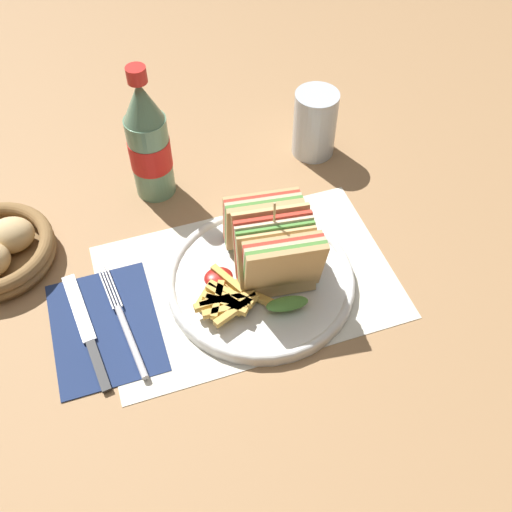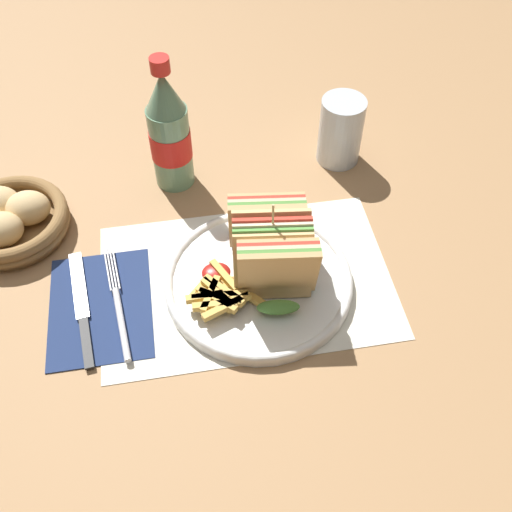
{
  "view_description": "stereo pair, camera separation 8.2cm",
  "coord_description": "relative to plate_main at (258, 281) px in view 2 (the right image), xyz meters",
  "views": [
    {
      "loc": [
        -0.2,
        -0.49,
        0.67
      ],
      "look_at": [
        -0.03,
        0.01,
        0.04
      ],
      "focal_mm": 42.0,
      "sensor_mm": 36.0,
      "label": 1
    },
    {
      "loc": [
        -0.12,
        -0.51,
        0.67
      ],
      "look_at": [
        -0.03,
        0.01,
        0.04
      ],
      "focal_mm": 42.0,
      "sensor_mm": 36.0,
      "label": 2
    }
  ],
  "objects": [
    {
      "name": "fork",
      "position": [
        -0.19,
        -0.02,
        -0.0
      ],
      "size": [
        0.03,
        0.19,
        0.01
      ],
      "rotation": [
        0.0,
        0.0,
        0.12
      ],
      "color": "silver",
      "rests_on": "napkin"
    },
    {
      "name": "ketchup_blob",
      "position": [
        -0.06,
        0.01,
        0.02
      ],
      "size": [
        0.04,
        0.03,
        0.01
      ],
      "color": "maroon",
      "rests_on": "plate_main"
    },
    {
      "name": "napkin",
      "position": [
        -0.22,
        -0.0,
        -0.01
      ],
      "size": [
        0.14,
        0.18,
        0.0
      ],
      "color": "navy",
      "rests_on": "ground_plane"
    },
    {
      "name": "placemat",
      "position": [
        -0.02,
        0.01,
        -0.01
      ],
      "size": [
        0.4,
        0.27,
        0.0
      ],
      "color": "silver",
      "rests_on": "ground_plane"
    },
    {
      "name": "bread_basket",
      "position": [
        -0.34,
        0.16,
        0.01
      ],
      "size": [
        0.17,
        0.17,
        0.06
      ],
      "color": "olive",
      "rests_on": "ground_plane"
    },
    {
      "name": "coke_bottle_near",
      "position": [
        -0.1,
        0.23,
        0.09
      ],
      "size": [
        0.06,
        0.06,
        0.22
      ],
      "color": "slate",
      "rests_on": "ground_plane"
    },
    {
      "name": "club_sandwich",
      "position": [
        0.02,
        0.01,
        0.06
      ],
      "size": [
        0.11,
        0.17,
        0.14
      ],
      "color": "tan",
      "rests_on": "plate_main"
    },
    {
      "name": "glass_near",
      "position": [
        0.18,
        0.24,
        0.05
      ],
      "size": [
        0.07,
        0.07,
        0.11
      ],
      "color": "silver",
      "rests_on": "ground_plane"
    },
    {
      "name": "fries_pile",
      "position": [
        -0.06,
        -0.03,
        0.02
      ],
      "size": [
        0.11,
        0.1,
        0.02
      ],
      "color": "gold",
      "rests_on": "plate_main"
    },
    {
      "name": "plate_main",
      "position": [
        0.0,
        0.0,
        0.0
      ],
      "size": [
        0.26,
        0.26,
        0.02
      ],
      "color": "white",
      "rests_on": "ground_plane"
    },
    {
      "name": "knife",
      "position": [
        -0.24,
        -0.0,
        -0.0
      ],
      "size": [
        0.04,
        0.2,
        0.0
      ],
      "rotation": [
        0.0,
        0.0,
        0.12
      ],
      "color": "black",
      "rests_on": "napkin"
    },
    {
      "name": "ground_plane",
      "position": [
        0.03,
        0.01,
        -0.01
      ],
      "size": [
        4.0,
        4.0,
        0.0
      ],
      "primitive_type": "plane",
      "color": "#9E754C"
    }
  ]
}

